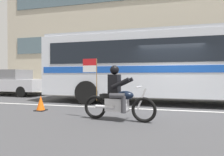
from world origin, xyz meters
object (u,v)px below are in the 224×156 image
Objects in this scene: parked_hatchback_downstreet at (12,82)px; traffic_cone at (41,104)px; motorcycle_with_rider at (118,97)px; fire_hydrant at (150,88)px; transit_bus at (172,62)px.

parked_hatchback_downstreet is 6.83m from traffic_cone.
motorcycle_with_rider is at bearing -32.98° from parked_hatchback_downstreet.
motorcycle_with_rider is 2.92× the size of fire_hydrant.
motorcycle_with_rider reaches higher than fire_hydrant.
transit_bus is at bearing 67.55° from motorcycle_with_rider.
transit_bus is 9.95m from parked_hatchback_downstreet.
parked_hatchback_downstreet is 5.80× the size of fire_hydrant.
fire_hydrant is (-1.16, 2.62, -1.37)m from transit_bus.
traffic_cone is (-3.05, 0.84, -0.41)m from motorcycle_with_rider.
transit_bus is at bearing -66.20° from fire_hydrant.
parked_hatchback_downstreet is at bearing 171.95° from transit_bus.
parked_hatchback_downstreet is at bearing 138.91° from traffic_cone.
transit_bus reaches higher than motorcycle_with_rider.
motorcycle_with_rider is 9.76m from parked_hatchback_downstreet.
transit_bus is 21.50× the size of traffic_cone.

